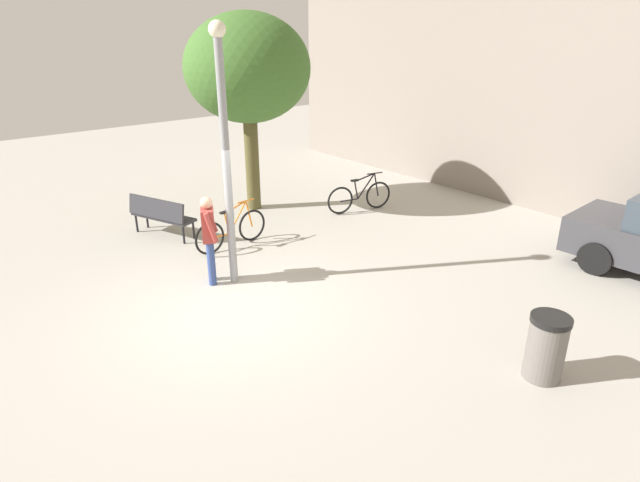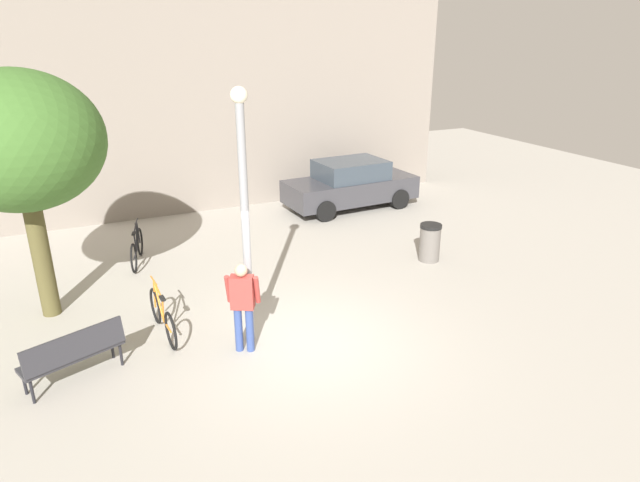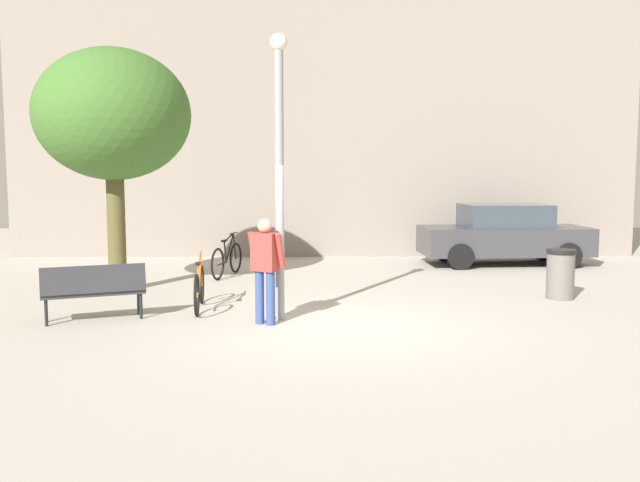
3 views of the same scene
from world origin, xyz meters
The scene contains 10 objects.
ground_plane centered at (0.00, 0.00, 0.00)m, with size 36.00×36.00×0.00m, color #A8A399.
building_facade centered at (0.00, 9.61, 3.95)m, with size 17.40×2.00×7.89m, color gray.
lamppost centered at (-0.87, 0.54, 2.59)m, with size 0.28×0.28×4.54m.
person_by_lamppost centered at (-1.09, 0.21, 0.97)m, with size 0.63×0.48×1.67m.
park_bench centered at (-3.85, 0.46, 0.55)m, with size 1.66×1.01×0.92m.
plaza_tree centered at (-4.22, 3.17, 3.47)m, with size 3.01×3.01×4.78m.
bicycle_black centered at (-2.27, 5.12, 0.38)m, with size 0.52×1.76×0.97m.
bicycle_orange centered at (-2.31, 1.37, 0.38)m, with size 0.20×1.81×0.97m.
parked_car_charcoal centered at (4.59, 6.94, 0.77)m, with size 4.28×1.99×1.55m.
trash_bin centered at (4.33, 2.25, 0.47)m, with size 0.53×0.53×0.94m.
Camera 3 is at (-0.40, -10.41, 2.43)m, focal length 38.48 mm.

